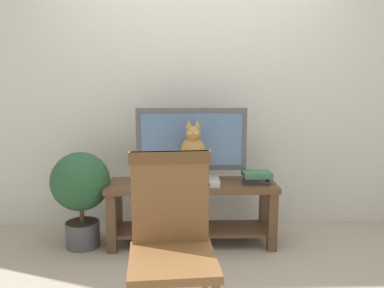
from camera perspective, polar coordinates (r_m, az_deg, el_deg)
ground_plane at (r=2.88m, az=1.81°, el=-18.14°), size 12.00×12.00×0.00m
back_wall at (r=3.58m, az=0.88°, el=10.48°), size 7.00×0.12×2.80m
tv_stand at (r=3.22m, az=-0.03°, el=-8.35°), size 1.34×0.42×0.51m
tv at (r=3.17m, az=-0.06°, el=0.24°), size 0.88×0.20×0.59m
media_box at (r=3.13m, az=0.12°, el=-5.35°), size 0.41×0.25×0.05m
cat at (r=3.07m, az=0.15°, el=-1.78°), size 0.23×0.30×0.46m
wooden_chair at (r=2.01m, az=-2.95°, el=-13.16°), size 0.45×0.45×0.97m
book_stack at (r=3.20m, az=9.23°, el=-4.70°), size 0.24×0.19×0.09m
potted_plant at (r=3.25m, az=-15.73°, el=-6.22°), size 0.46×0.46×0.77m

